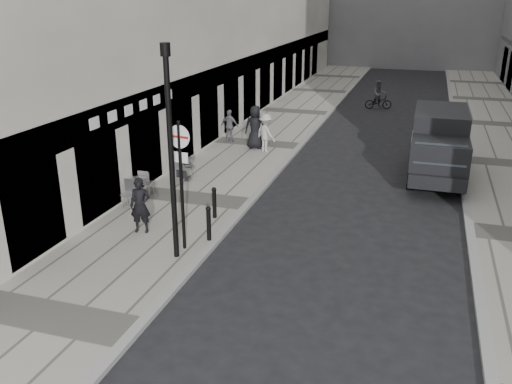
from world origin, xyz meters
TOP-DOWN VIEW (x-y plane):
  - sidewalk at (-2.00, 18.00)m, footprint 4.00×60.00m
  - far_sidewalk at (9.00, 18.00)m, footprint 4.00×60.00m
  - walking_man at (-2.25, 7.28)m, footprint 0.68×0.52m
  - sign_post at (-0.60, 6.65)m, footprint 0.61×0.13m
  - lamppost at (-0.60, 6.14)m, footprint 0.25×0.25m
  - bollard_near at (-0.15, 7.34)m, footprint 0.13×0.13m
  - bollard_far at (-0.60, 8.92)m, footprint 0.12×0.12m
  - panel_van at (6.00, 15.61)m, footprint 2.02×5.35m
  - cyclist at (2.60, 28.41)m, footprint 1.71×0.95m
  - pedestrian_a at (-3.30, 17.78)m, footprint 0.94×0.50m
  - pedestrian_b at (-1.19, 16.61)m, footprint 1.27×1.14m
  - pedestrian_c at (-1.81, 17.04)m, footprint 1.07×0.83m
  - cafe_table_near at (-2.99, 11.88)m, footprint 0.64×1.44m
  - cafe_table_mid at (-3.60, 9.60)m, footprint 0.66×1.49m
  - cafe_table_far at (-3.60, 9.50)m, footprint 0.71×1.61m

SIDE VIEW (x-z plane):
  - sidewalk at x=-2.00m, z-range 0.00..0.12m
  - far_sidewalk at x=9.00m, z-range 0.00..0.12m
  - cafe_table_near at x=-2.99m, z-range 0.13..0.94m
  - cafe_table_mid at x=-3.60m, z-range 0.13..0.97m
  - cafe_table_far at x=-3.60m, z-range 0.13..1.04m
  - bollard_far at x=-0.60m, z-range 0.12..1.05m
  - bollard_near at x=-0.15m, z-range 0.12..1.08m
  - cyclist at x=2.60m, z-range -0.19..1.55m
  - pedestrian_a at x=-3.30m, z-range 0.12..1.65m
  - walking_man at x=-2.25m, z-range 0.12..1.77m
  - pedestrian_b at x=-1.19m, z-range 0.12..1.82m
  - pedestrian_c at x=-1.81m, z-range 0.12..2.07m
  - panel_van at x=6.00m, z-range 0.16..2.67m
  - sign_post at x=-0.60m, z-range 0.62..4.18m
  - lamppost at x=-0.60m, z-range 0.43..5.96m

